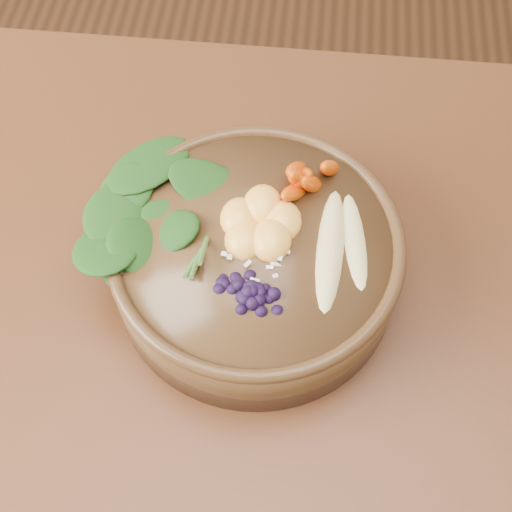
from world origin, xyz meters
TOP-DOWN VIEW (x-y plane):
  - dining_table at (0.00, 0.00)m, footprint 1.60×0.90m
  - stoneware_bowl at (-0.07, 0.12)m, footprint 0.27×0.27m
  - kale_heap at (-0.11, 0.17)m, footprint 0.18×0.16m
  - carrot_cluster at (-0.02, 0.19)m, footprint 0.06×0.06m
  - banana_halves at (0.01, 0.12)m, footprint 0.06×0.15m
  - mandarin_cluster at (-0.07, 0.13)m, footprint 0.08×0.09m
  - blueberry_pile at (-0.07, 0.06)m, footprint 0.13×0.09m
  - coconut_flakes at (-0.07, 0.10)m, footprint 0.09×0.07m

SIDE VIEW (x-z plane):
  - dining_table at x=0.00m, z-range 0.28..1.03m
  - stoneware_bowl at x=-0.07m, z-range 0.75..0.82m
  - coconut_flakes at x=-0.07m, z-range 0.82..0.83m
  - banana_halves at x=0.01m, z-range 0.82..0.85m
  - mandarin_cluster at x=-0.07m, z-range 0.82..0.85m
  - blueberry_pile at x=-0.07m, z-range 0.82..0.86m
  - kale_heap at x=-0.11m, z-range 0.82..0.87m
  - carrot_cluster at x=-0.02m, z-range 0.82..0.90m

